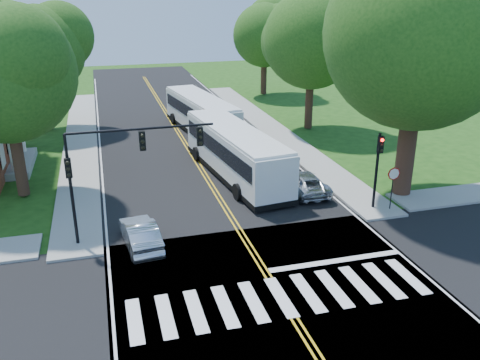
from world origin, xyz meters
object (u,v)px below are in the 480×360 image
object	(u,v)px
signal_ne	(378,161)
hatchback	(140,234)
signal_nw	(119,159)
bus_follow	(201,114)
bus_lead	(235,151)
suv	(304,183)
dark_sedan	(283,157)

from	to	relation	value
signal_ne	hatchback	size ratio (longest dim) A/B	1.04
signal_nw	bus_follow	distance (m)	20.74
signal_nw	bus_lead	xyz separation A→B (m)	(7.80, 7.55, -2.62)
hatchback	bus_lead	bearing A→B (deg)	-136.48
signal_nw	bus_follow	size ratio (longest dim) A/B	0.57
signal_ne	bus_follow	bearing A→B (deg)	108.16
signal_nw	bus_lead	distance (m)	11.17
bus_lead	bus_follow	size ratio (longest dim) A/B	1.04
suv	bus_follow	bearing A→B (deg)	-77.23
signal_nw	signal_ne	xyz separation A→B (m)	(14.06, 0.01, -1.41)
bus_follow	suv	bearing A→B (deg)	93.79
hatchback	suv	xyz separation A→B (m)	(10.51, 4.44, -0.06)
bus_lead	suv	xyz separation A→B (m)	(3.38, -4.03, -1.11)
signal_ne	dark_sedan	xyz separation A→B (m)	(-2.36, 8.79, -2.36)
bus_lead	dark_sedan	world-z (taller)	bus_lead
hatchback	signal_ne	bearing A→B (deg)	177.60
suv	bus_lead	bearing A→B (deg)	-49.48
bus_follow	dark_sedan	xyz separation A→B (m)	(3.87, -10.22, -1.10)
signal_nw	bus_lead	size ratio (longest dim) A/B	0.55
signal_ne	suv	distance (m)	5.09
bus_lead	suv	world-z (taller)	bus_lead
signal_ne	dark_sedan	bearing A→B (deg)	105.04
bus_lead	dark_sedan	size ratio (longest dim) A/B	3.22
signal_nw	signal_ne	size ratio (longest dim) A/B	1.62
suv	signal_nw	bearing A→B (deg)	18.00
bus_follow	signal_ne	bearing A→B (deg)	99.71
signal_nw	signal_ne	world-z (taller)	signal_nw
suv	dark_sedan	distance (m)	5.31
signal_nw	signal_ne	bearing A→B (deg)	0.05
bus_lead	hatchback	bearing A→B (deg)	43.09
dark_sedan	suv	bearing A→B (deg)	90.14
signal_nw	suv	bearing A→B (deg)	17.47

